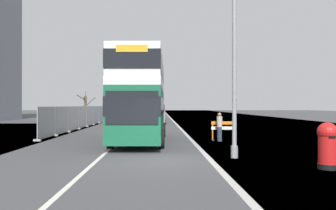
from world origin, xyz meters
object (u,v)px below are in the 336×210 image
object	(u,v)px
lamppost_foreground	(234,55)
roadworks_barrier	(224,128)
car_oncoming_near	(157,115)
car_receding_mid	(125,113)
pedestrian_at_kerb	(219,127)
double_decker_bus	(141,97)
red_pillar_postbox	(327,144)

from	to	relation	value
lamppost_foreground	roadworks_barrier	distance (m)	7.72
car_oncoming_near	car_receding_mid	world-z (taller)	car_oncoming_near
lamppost_foreground	roadworks_barrier	world-z (taller)	lamppost_foreground
pedestrian_at_kerb	lamppost_foreground	bearing A→B (deg)	-95.00
car_oncoming_near	car_receding_mid	xyz separation A→B (m)	(-4.70, 7.91, -0.04)
lamppost_foreground	car_oncoming_near	distance (m)	26.57
double_decker_bus	roadworks_barrier	world-z (taller)	double_decker_bus
car_receding_mid	red_pillar_postbox	bearing A→B (deg)	-73.80
double_decker_bus	red_pillar_postbox	xyz separation A→B (m)	(6.82, -8.76, -1.83)
red_pillar_postbox	pedestrian_at_kerb	xyz separation A→B (m)	(-2.07, 8.87, 0.00)
red_pillar_postbox	pedestrian_at_kerb	bearing A→B (deg)	103.14
red_pillar_postbox	roadworks_barrier	distance (m)	9.47
lamppost_foreground	red_pillar_postbox	distance (m)	4.95
double_decker_bus	car_receding_mid	world-z (taller)	double_decker_bus
car_receding_mid	double_decker_bus	bearing A→B (deg)	-82.22
car_oncoming_near	lamppost_foreground	bearing A→B (deg)	-82.82
car_receding_mid	pedestrian_at_kerb	xyz separation A→B (m)	(8.56, -27.71, -0.17)
red_pillar_postbox	car_oncoming_near	bearing A→B (deg)	101.69
lamppost_foreground	roadworks_barrier	bearing A→B (deg)	82.54
car_oncoming_near	car_receding_mid	size ratio (longest dim) A/B	0.99
car_receding_mid	roadworks_barrier	bearing A→B (deg)	-71.94
roadworks_barrier	car_oncoming_near	bearing A→B (deg)	102.22
car_oncoming_near	roadworks_barrier	bearing A→B (deg)	-77.78
car_receding_mid	pedestrian_at_kerb	distance (m)	29.00
red_pillar_postbox	car_receding_mid	bearing A→B (deg)	106.20
double_decker_bus	red_pillar_postbox	world-z (taller)	double_decker_bus
double_decker_bus	car_oncoming_near	world-z (taller)	double_decker_bus
double_decker_bus	lamppost_foreground	size ratio (longest dim) A/B	1.14
lamppost_foreground	car_oncoming_near	bearing A→B (deg)	97.18
red_pillar_postbox	car_oncoming_near	distance (m)	29.27
roadworks_barrier	pedestrian_at_kerb	size ratio (longest dim) A/B	0.89
roadworks_barrier	pedestrian_at_kerb	world-z (taller)	pedestrian_at_kerb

